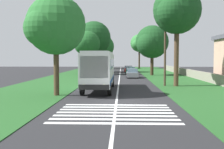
# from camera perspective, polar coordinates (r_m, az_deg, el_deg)

# --- Properties ---
(ground) EXTENTS (160.00, 160.00, 0.00)m
(ground) POSITION_cam_1_polar(r_m,az_deg,el_deg) (20.26, 0.87, -5.65)
(ground) COLOR #262628
(grass_verge_left) EXTENTS (120.00, 8.00, 0.04)m
(grass_verge_left) POSITION_cam_1_polar(r_m,az_deg,el_deg) (36.18, -11.75, -1.70)
(grass_verge_left) COLOR #235623
(grass_verge_left) RESTS_ON ground
(grass_verge_right) EXTENTS (120.00, 8.00, 0.04)m
(grass_verge_right) POSITION_cam_1_polar(r_m,az_deg,el_deg) (36.00, 14.52, -1.76)
(grass_verge_right) COLOR #235623
(grass_verge_right) RESTS_ON ground
(centre_line) EXTENTS (110.00, 0.16, 0.01)m
(centre_line) POSITION_cam_1_polar(r_m,az_deg,el_deg) (35.15, 1.35, -1.80)
(centre_line) COLOR silver
(centre_line) RESTS_ON ground
(coach_bus) EXTENTS (11.16, 2.62, 3.73)m
(coach_bus) POSITION_cam_1_polar(r_m,az_deg,el_deg) (27.83, -2.52, 1.25)
(coach_bus) COLOR white
(coach_bus) RESTS_ON ground
(zebra_crossing) EXTENTS (5.85, 6.80, 0.01)m
(zebra_crossing) POSITION_cam_1_polar(r_m,az_deg,el_deg) (16.63, 0.62, -7.63)
(zebra_crossing) COLOR silver
(zebra_crossing) RESTS_ON ground
(trailing_car_0) EXTENTS (4.30, 1.78, 1.43)m
(trailing_car_0) POSITION_cam_1_polar(r_m,az_deg,el_deg) (45.21, 4.06, 0.19)
(trailing_car_0) COLOR gray
(trailing_car_0) RESTS_ON ground
(trailing_car_1) EXTENTS (4.30, 1.78, 1.43)m
(trailing_car_1) POSITION_cam_1_polar(r_m,az_deg,el_deg) (54.77, 3.70, 0.75)
(trailing_car_1) COLOR #145933
(trailing_car_1) RESTS_ON ground
(trailing_car_2) EXTENTS (4.30, 1.78, 1.43)m
(trailing_car_2) POSITION_cam_1_polar(r_m,az_deg,el_deg) (62.40, 3.30, 1.07)
(trailing_car_2) COLOR #B21E1E
(trailing_car_2) RESTS_ON ground
(roadside_tree_left_0) EXTENTS (8.68, 7.16, 10.94)m
(roadside_tree_left_0) POSITION_cam_1_polar(r_m,az_deg,el_deg) (62.02, -3.71, 7.09)
(roadside_tree_left_0) COLOR brown
(roadside_tree_left_0) RESTS_ON grass_verge_left
(roadside_tree_left_1) EXTENTS (7.50, 6.31, 9.45)m
(roadside_tree_left_1) POSITION_cam_1_polar(r_m,az_deg,el_deg) (81.33, -1.90, 5.49)
(roadside_tree_left_1) COLOR brown
(roadside_tree_left_1) RESTS_ON grass_verge_left
(roadside_tree_left_2) EXTENTS (5.63, 4.78, 8.14)m
(roadside_tree_left_2) POSITION_cam_1_polar(r_m,az_deg,el_deg) (53.80, -5.07, 6.01)
(roadside_tree_left_2) COLOR #4C3826
(roadside_tree_left_2) RESTS_ON grass_verge_left
(roadside_tree_left_3) EXTENTS (5.71, 4.95, 8.31)m
(roadside_tree_left_3) POSITION_cam_1_polar(r_m,az_deg,el_deg) (24.35, -11.41, 9.37)
(roadside_tree_left_3) COLOR #4C3826
(roadside_tree_left_3) RESTS_ON grass_verge_left
(roadside_tree_right_0) EXTENTS (6.40, 5.23, 10.94)m
(roadside_tree_right_0) POSITION_cam_1_polar(r_m,az_deg,el_deg) (32.76, 12.60, 12.08)
(roadside_tree_right_0) COLOR #4C3826
(roadside_tree_right_0) RESTS_ON grass_verge_right
(roadside_tree_right_1) EXTENTS (5.75, 5.17, 9.97)m
(roadside_tree_right_1) POSITION_cam_1_polar(r_m,az_deg,el_deg) (84.03, 5.41, 6.18)
(roadside_tree_right_1) COLOR #3D2D1E
(roadside_tree_right_1) RESTS_ON grass_verge_right
(roadside_tree_right_2) EXTENTS (6.76, 5.86, 8.88)m
(roadside_tree_right_2) POSITION_cam_1_polar(r_m,az_deg,el_deg) (51.47, 7.85, 6.32)
(roadside_tree_right_2) COLOR #3D2D1E
(roadside_tree_right_2) RESTS_ON grass_verge_right
(utility_pole) EXTENTS (0.24, 1.40, 7.82)m
(utility_pole) POSITION_cam_1_polar(r_m,az_deg,el_deg) (32.23, 10.57, 4.95)
(utility_pole) COLOR #473828
(utility_pole) RESTS_ON grass_verge_right
(roadside_wall) EXTENTS (70.00, 0.40, 1.19)m
(roadside_wall) POSITION_cam_1_polar(r_m,az_deg,el_deg) (41.62, 17.62, -0.28)
(roadside_wall) COLOR gray
(roadside_wall) RESTS_ON grass_verge_right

